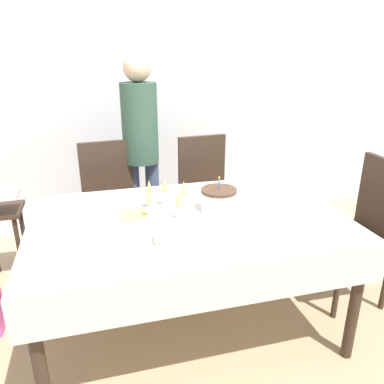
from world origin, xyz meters
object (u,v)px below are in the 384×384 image
Objects in this scene: champagne_tray at (165,201)px; high_chair at (0,221)px; dining_chair_right_end at (363,225)px; person_standing at (140,139)px; dining_chair_far_right at (206,191)px; plate_stack_main at (181,237)px; birthday_cake at (219,200)px; dining_chair_far_left at (111,200)px.

high_chair is (-1.06, 0.73, -0.32)m from champagne_tray.
person_standing reaches higher than dining_chair_right_end.
person_standing reaches higher than dining_chair_far_right.
plate_stack_main is (-0.48, -1.14, 0.21)m from dining_chair_far_right.
champagne_tray is at bearing -122.05° from dining_chair_far_right.
plate_stack_main is (-0.30, -0.31, -0.05)m from birthday_cake.
dining_chair_far_left is 1.80m from dining_chair_right_end.
plate_stack_main is at bearing -45.58° from high_chair.
dining_chair_right_end is (0.81, -0.88, 0.00)m from dining_chair_far_right.
birthday_cake is (-0.18, -0.83, 0.26)m from dining_chair_far_right.
dining_chair_far_right is 1.00× the size of dining_chair_right_end.
dining_chair_right_end is 2.49m from high_chair.
dining_chair_far_left is at bearing 109.61° from champagne_tray.
person_standing is at bearing 160.25° from dining_chair_far_right.
dining_chair_right_end is at bearing -2.66° from birthday_cake.
dining_chair_far_right is 1.25m from plate_stack_main.
champagne_tray is (-1.30, 0.10, 0.26)m from dining_chair_right_end.
birthday_cake is at bearing -102.48° from dining_chair_far_right.
dining_chair_far_left is 4.70× the size of birthday_cake.
dining_chair_right_end is (1.57, -0.88, 0.00)m from dining_chair_far_left.
dining_chair_far_left is at bearing -179.99° from dining_chair_far_right.
person_standing reaches higher than high_chair.
dining_chair_far_right is at bearing 57.95° from champagne_tray.
dining_chair_right_end reaches higher than champagne_tray.
person_standing reaches higher than birthday_cake.
dining_chair_right_end reaches higher than birthday_cake.
birthday_cake reaches higher than plate_stack_main.
dining_chair_far_right is at bearing 132.65° from dining_chair_right_end.
dining_chair_far_right reaches higher than birthday_cake.
dining_chair_far_left is 1.05m from birthday_cake.
plate_stack_main is 0.38× the size of high_chair.
high_chair is (-1.06, 1.08, -0.27)m from plate_stack_main.
dining_chair_far_left is 1.37× the size of high_chair.
birthday_cake is at bearing -72.90° from person_standing.
dining_chair_far_right is 1.55m from high_chair.
birthday_cake is 0.31m from champagne_tray.
champagne_tray is at bearing 91.27° from plate_stack_main.
champagne_tray is (-0.49, -0.78, 0.26)m from dining_chair_far_right.
dining_chair_far_left reaches higher than birthday_cake.
dining_chair_far_left reaches higher than high_chair.
person_standing is (-1.30, 1.05, 0.42)m from dining_chair_right_end.
dining_chair_far_right is 0.61× the size of person_standing.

